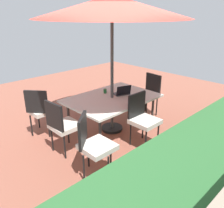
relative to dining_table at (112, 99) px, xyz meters
name	(u,v)px	position (x,y,z in m)	size (l,w,h in m)	color
ground_plane	(112,130)	(0.00, 0.00, -0.69)	(10.00, 10.00, 0.02)	#935442
dining_table	(112,99)	(0.00, 0.00, 0.00)	(1.80, 1.26, 0.73)	silver
patio_umbrella	(112,7)	(0.00, 0.00, 1.73)	(2.82, 2.82, 2.62)	#4C4C4C
chair_north	(142,117)	(0.00, 0.80, -0.13)	(0.46, 0.46, 0.98)	silver
chair_east	(62,124)	(1.20, 0.01, -0.13)	(0.48, 0.47, 0.98)	silver
chair_southeast	(40,109)	(1.14, -0.86, -0.13)	(0.58, 0.58, 0.98)	silver
chair_northeast	(93,143)	(1.21, 0.85, -0.13)	(0.58, 0.59, 0.98)	silver
chair_west	(148,93)	(-1.16, 0.04, -0.13)	(0.48, 0.47, 0.98)	silver
laptop	(122,92)	(-0.27, 0.03, 0.09)	(0.38, 0.34, 0.21)	#2D2D33
cup	(105,91)	(-0.08, -0.29, 0.09)	(0.07, 0.07, 0.09)	#286B33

